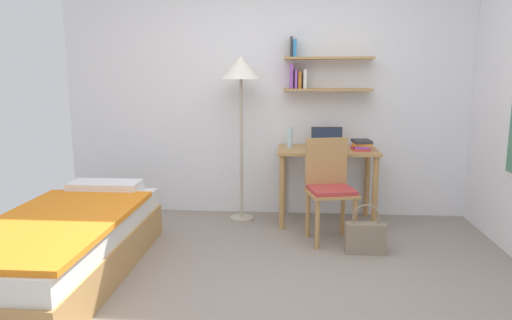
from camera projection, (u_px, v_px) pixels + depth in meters
name	position (u px, v px, depth m)	size (l,w,h in m)	color
ground_plane	(261.00, 299.00, 3.17)	(5.28, 5.28, 0.00)	gray
wall_back	(275.00, 91.00, 4.91)	(4.40, 0.27, 2.60)	white
bed	(65.00, 246.00, 3.47)	(0.89, 2.04, 0.54)	#B2844C
desk	(327.00, 163.00, 4.68)	(0.97, 0.58, 0.75)	#B2844C
desk_chair	(329.00, 185.00, 4.20)	(0.48, 0.46, 0.91)	#B2844C
standing_lamp	(241.00, 77.00, 4.62)	(0.39, 0.39, 1.65)	#B2A893
laptop	(327.00, 142.00, 4.72)	(0.32, 0.21, 0.20)	black
water_bottle	(290.00, 137.00, 4.74)	(0.05, 0.05, 0.20)	silver
book_stack	(361.00, 145.00, 4.59)	(0.19, 0.24, 0.10)	#D13D38
handbag	(365.00, 237.00, 3.95)	(0.33, 0.12, 0.42)	gray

